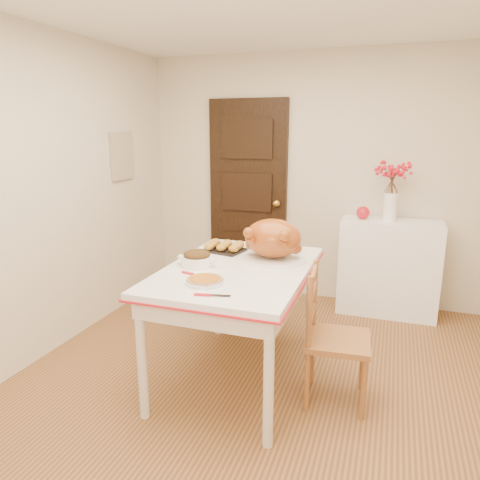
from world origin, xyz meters
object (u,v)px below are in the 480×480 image
(sideboard, at_px, (388,267))
(turkey_platter, at_px, (273,241))
(chair_oak, at_px, (338,337))
(pumpkin_pie, at_px, (205,280))
(kitchen_table, at_px, (238,324))

(sideboard, height_order, turkey_platter, turkey_platter)
(sideboard, bearing_deg, turkey_platter, -120.02)
(chair_oak, height_order, pumpkin_pie, chair_oak)
(chair_oak, xyz_separation_m, turkey_platter, (-0.52, 0.27, 0.53))
(turkey_platter, xyz_separation_m, pumpkin_pie, (-0.27, -0.60, -0.13))
(kitchen_table, distance_m, pumpkin_pie, 0.58)
(kitchen_table, bearing_deg, chair_oak, -3.88)
(chair_oak, bearing_deg, sideboard, -14.48)
(sideboard, relative_size, chair_oak, 1.01)
(kitchen_table, bearing_deg, sideboard, 58.55)
(turkey_platter, bearing_deg, sideboard, 47.28)
(sideboard, xyz_separation_m, kitchen_table, (-0.98, -1.60, -0.04))
(sideboard, xyz_separation_m, turkey_platter, (-0.79, -1.37, 0.53))
(sideboard, relative_size, kitchen_table, 0.65)
(kitchen_table, distance_m, turkey_platter, 0.64)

